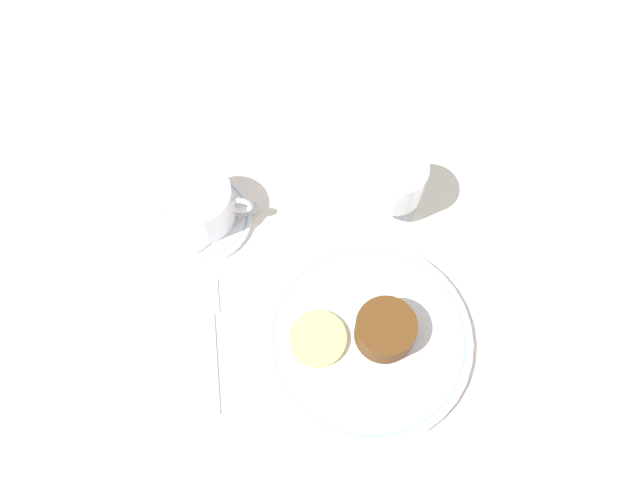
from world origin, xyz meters
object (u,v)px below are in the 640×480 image
at_px(wine_glass, 396,182).
at_px(fork, 212,328).
at_px(dinner_plate, 368,338).
at_px(coffee_cup, 199,203).
at_px(dessert_cake, 385,330).

height_order(wine_glass, fork, wine_glass).
xyz_separation_m(dinner_plate, coffee_cup, (-0.24, 0.16, 0.04)).
bearing_deg(wine_glass, coffee_cup, -171.02).
height_order(coffee_cup, fork, coffee_cup).
bearing_deg(dessert_cake, dinner_plate, -167.58).
height_order(dinner_plate, dessert_cake, dessert_cake).
distance_m(wine_glass, dessert_cake, 0.20).
bearing_deg(dessert_cake, fork, -178.82).
xyz_separation_m(wine_glass, fork, (-0.23, -0.20, -0.06)).
relative_size(fork, dessert_cake, 2.35).
height_order(coffee_cup, wine_glass, wine_glass).
bearing_deg(wine_glass, dinner_plate, -96.64).
bearing_deg(dinner_plate, wine_glass, 83.36).
bearing_deg(wine_glass, dessert_cake, -91.24).
relative_size(coffee_cup, dessert_cake, 1.60).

